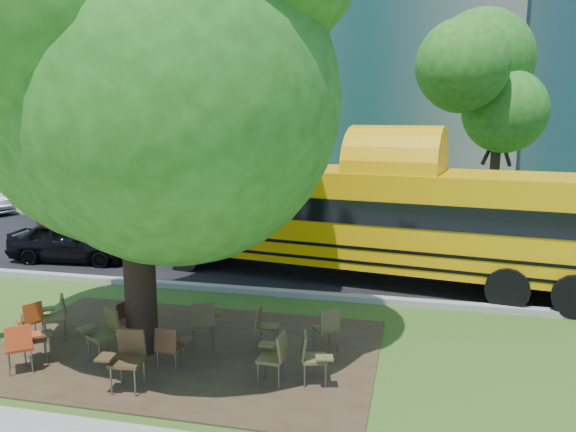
% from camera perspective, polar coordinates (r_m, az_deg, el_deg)
% --- Properties ---
extents(ground, '(160.00, 160.00, 0.00)m').
position_cam_1_polar(ground, '(11.54, -14.21, -11.72)').
color(ground, '#31581B').
rests_on(ground, ground).
extents(dirt_patch, '(7.00, 4.50, 0.03)m').
position_cam_1_polar(dirt_patch, '(10.71, -10.58, -13.26)').
color(dirt_patch, '#382819').
rests_on(dirt_patch, ground).
extents(asphalt_road, '(80.00, 8.00, 0.04)m').
position_cam_1_polar(asphalt_road, '(17.73, -3.84, -3.58)').
color(asphalt_road, black).
rests_on(asphalt_road, ground).
extents(kerb_near, '(80.00, 0.25, 0.14)m').
position_cam_1_polar(kerb_near, '(14.09, -8.62, -7.15)').
color(kerb_near, gray).
rests_on(kerb_near, ground).
extents(kerb_far, '(80.00, 0.25, 0.14)m').
position_cam_1_polar(kerb_far, '(21.58, -0.68, -0.92)').
color(kerb_far, gray).
rests_on(kerb_far, ground).
extents(building_main, '(38.00, 16.00, 22.00)m').
position_cam_1_polar(building_main, '(47.78, -3.03, 18.38)').
color(building_main, slate).
rests_on(building_main, ground).
extents(bg_tree_0, '(5.20, 5.20, 7.18)m').
position_cam_1_polar(bg_tree_0, '(28.20, -24.49, 10.00)').
color(bg_tree_0, black).
rests_on(bg_tree_0, ground).
extents(bg_tree_2, '(4.80, 4.80, 6.62)m').
position_cam_1_polar(bg_tree_2, '(27.37, -8.56, 10.07)').
color(bg_tree_2, black).
rests_on(bg_tree_2, ground).
extents(bg_tree_3, '(5.60, 5.60, 7.84)m').
position_cam_1_polar(bg_tree_3, '(23.66, 20.70, 11.50)').
color(bg_tree_3, black).
rests_on(bg_tree_3, ground).
extents(main_tree, '(7.20, 7.20, 9.00)m').
position_cam_1_polar(main_tree, '(10.03, -15.90, 16.34)').
color(main_tree, black).
rests_on(main_tree, ground).
extents(school_bus, '(11.97, 4.25, 2.87)m').
position_cam_1_polar(school_bus, '(14.51, 10.30, -0.21)').
color(school_bus, '#E5A107').
rests_on(school_bus, ground).
extents(chair_1, '(0.72, 0.57, 0.85)m').
position_cam_1_polar(chair_1, '(10.82, -24.68, -10.92)').
color(chair_1, '#3D2B16').
rests_on(chair_1, ground).
extents(chair_2, '(0.59, 0.74, 0.87)m').
position_cam_1_polar(chair_2, '(10.50, -25.52, -11.53)').
color(chair_2, red).
rests_on(chair_2, ground).
extents(chair_3, '(0.78, 0.61, 0.93)m').
position_cam_1_polar(chair_3, '(10.45, -18.13, -10.91)').
color(chair_3, '#443E1D').
rests_on(chair_3, ground).
extents(chair_4, '(0.53, 0.48, 0.82)m').
position_cam_1_polar(chair_4, '(9.73, -11.88, -12.67)').
color(chair_4, '#492D1A').
rests_on(chair_4, ground).
extents(chair_5, '(0.64, 0.63, 0.97)m').
position_cam_1_polar(chair_5, '(9.30, -16.09, -13.34)').
color(chair_5, '#432F18').
rests_on(chair_5, ground).
extents(chair_6, '(0.51, 0.59, 0.87)m').
position_cam_1_polar(chair_6, '(9.14, -1.32, -13.73)').
color(chair_6, brown).
rests_on(chair_6, ground).
extents(chair_7, '(0.61, 0.58, 0.85)m').
position_cam_1_polar(chair_7, '(9.15, 2.42, -13.83)').
color(chair_7, brown).
rests_on(chair_7, ground).
extents(chair_8, '(0.52, 0.66, 0.79)m').
position_cam_1_polar(chair_8, '(11.82, -24.57, -9.31)').
color(chair_8, '#BA4713').
rests_on(chair_8, ground).
extents(chair_9, '(0.73, 0.58, 0.88)m').
position_cam_1_polar(chair_9, '(11.69, -22.44, -9.09)').
color(chair_9, brown).
rests_on(chair_9, ground).
extents(chair_10, '(0.46, 0.59, 0.77)m').
position_cam_1_polar(chair_10, '(11.20, -16.07, -9.89)').
color(chair_10, '#442C18').
rests_on(chair_10, ground).
extents(chair_11, '(0.61, 0.72, 0.90)m').
position_cam_1_polar(chair_11, '(10.56, -8.51, -10.37)').
color(chair_11, '#41381C').
rests_on(chair_11, ground).
extents(chair_12, '(0.50, 0.53, 0.81)m').
position_cam_1_polar(chair_12, '(10.45, -2.41, -10.84)').
color(chair_12, brown).
rests_on(chair_12, ground).
extents(chair_13, '(0.55, 0.69, 0.83)m').
position_cam_1_polar(chair_13, '(10.37, 4.10, -10.97)').
color(chair_13, '#4F4222').
rests_on(chair_13, ground).
extents(black_car, '(3.73, 1.73, 1.24)m').
position_cam_1_polar(black_car, '(17.55, -21.03, -2.39)').
color(black_car, black).
rests_on(black_car, ground).
extents(bg_car_red, '(5.51, 3.47, 1.42)m').
position_cam_1_polar(bg_car_red, '(22.83, -18.73, 0.78)').
color(bg_car_red, '#550E18').
rests_on(bg_car_red, ground).
extents(pedestrian_a, '(0.45, 0.69, 1.86)m').
position_cam_1_polar(pedestrian_a, '(30.12, -26.94, 2.82)').
color(pedestrian_a, navy).
rests_on(pedestrian_a, ground).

